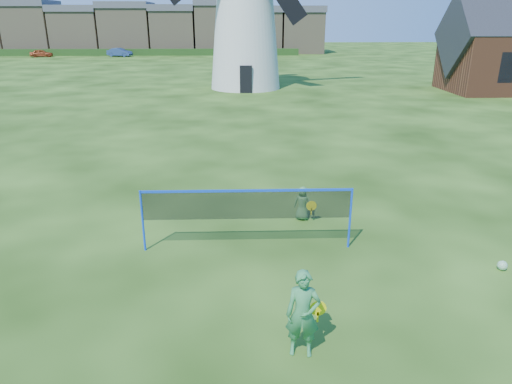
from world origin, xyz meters
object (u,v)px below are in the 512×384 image
at_px(badminton_net, 247,206).
at_px(play_ball, 502,265).
at_px(windmill, 245,11).
at_px(player_boy, 303,203).
at_px(car_left, 41,53).
at_px(player_girl, 303,314).
at_px(car_right, 120,52).

height_order(badminton_net, play_ball, badminton_net).
distance_m(windmill, badminton_net, 28.90).
distance_m(badminton_net, player_boy, 2.44).
bearing_deg(car_left, player_girl, -167.87).
distance_m(badminton_net, play_ball, 5.94).
height_order(player_girl, player_boy, player_girl).
relative_size(play_ball, car_right, 0.06).
bearing_deg(player_girl, play_ball, 35.88).
bearing_deg(car_left, car_right, -98.76).
relative_size(windmill, player_boy, 17.34).
distance_m(player_girl, play_ball, 5.57).
bearing_deg(player_girl, player_boy, 90.21).
xyz_separation_m(player_girl, car_right, (-19.13, 67.41, -0.16)).
relative_size(player_boy, play_ball, 4.39).
xyz_separation_m(car_left, car_right, (11.37, 0.73, 0.07)).
height_order(badminton_net, car_right, badminton_net).
bearing_deg(windmill, badminton_net, -90.62).
distance_m(windmill, player_boy, 27.33).
height_order(windmill, car_left, windmill).
distance_m(player_boy, car_left, 68.59).
height_order(windmill, car_right, windmill).
relative_size(badminton_net, player_boy, 5.23).
bearing_deg(car_left, badminton_net, -167.18).
bearing_deg(car_left, player_boy, -165.37).
height_order(player_girl, car_left, player_girl).
bearing_deg(car_right, badminton_net, -148.21).
bearing_deg(badminton_net, car_right, 106.04).
height_order(windmill, badminton_net, windmill).
distance_m(player_girl, car_right, 70.07).
xyz_separation_m(player_girl, car_left, (-30.50, 66.68, -0.23)).
distance_m(badminton_net, car_right, 66.13).
height_order(player_boy, car_right, car_right).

